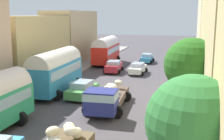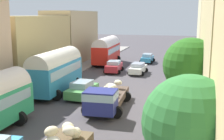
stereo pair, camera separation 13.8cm
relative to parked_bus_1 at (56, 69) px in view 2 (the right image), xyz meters
name	(u,v)px [view 2 (the right image)]	position (x,y,z in m)	size (l,w,h in m)	color
ground_plane	(119,81)	(4.77, 6.69, -2.35)	(154.00, 154.00, 0.00)	#444044
sidewalk_left	(62,77)	(-2.48, 6.69, -2.28)	(2.50, 70.00, 0.14)	gray
sidewalk_right	(182,84)	(12.02, 6.69, -2.28)	(2.50, 70.00, 0.14)	#AAA39A
building_left_2	(27,47)	(-6.63, 5.86, 1.39)	(5.80, 13.12, 7.48)	tan
building_left_3	(72,36)	(-6.27, 18.92, 1.76)	(5.09, 12.30, 8.21)	tan
parked_bus_1	(56,69)	(0.00, 0.00, 0.00)	(3.49, 8.36, 4.24)	teal
parked_bus_2	(107,49)	(0.17, 17.41, -0.02)	(3.50, 8.64, 4.21)	red
cargo_truck_1	(106,98)	(6.33, -4.15, -1.22)	(3.40, 7.28, 2.16)	navy
car_0	(138,68)	(6.23, 11.19, -1.61)	(2.32, 4.20, 1.44)	silver
car_1	(147,58)	(6.15, 20.33, -1.60)	(2.23, 3.83, 1.46)	#3897C6
car_3	(82,90)	(3.15, -1.12, -1.55)	(2.53, 4.14, 1.59)	#519A4E
car_4	(114,66)	(2.93, 11.37, -1.55)	(2.45, 4.11, 1.57)	#B1262E
pedestrian_0	(179,100)	(11.97, -2.93, -1.30)	(0.48, 0.48, 1.82)	#403F42
pedestrian_1	(175,84)	(11.41, 2.83, -1.38)	(0.53, 0.53, 1.70)	slate
roadside_tree_0	(190,124)	(12.67, -16.89, 2.09)	(2.90, 2.90, 5.92)	brown
roadside_tree_1	(191,66)	(12.67, -8.83, 2.45)	(3.12, 3.12, 6.39)	brown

